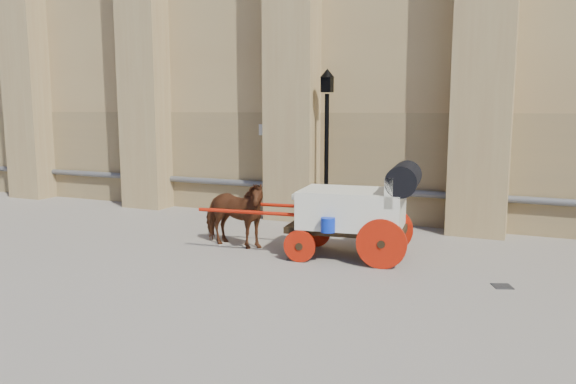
% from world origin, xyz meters
% --- Properties ---
extents(ground, '(90.00, 90.00, 0.00)m').
position_xyz_m(ground, '(0.00, 0.00, 0.00)').
color(ground, '#70675D').
rests_on(ground, ground).
extents(horse, '(1.90, 1.03, 1.53)m').
position_xyz_m(horse, '(-0.92, 0.06, 0.77)').
color(horse, brown).
rests_on(horse, ground).
extents(carriage, '(4.74, 1.81, 2.03)m').
position_xyz_m(carriage, '(1.95, 0.28, 1.09)').
color(carriage, black).
rests_on(carriage, ground).
extents(street_lamp, '(0.39, 0.39, 4.15)m').
position_xyz_m(street_lamp, '(0.12, 3.32, 2.22)').
color(street_lamp, black).
rests_on(street_lamp, ground).
extents(drain_grate_near, '(0.36, 0.36, 0.01)m').
position_xyz_m(drain_grate_near, '(0.78, -0.35, 0.01)').
color(drain_grate_near, black).
rests_on(drain_grate_near, ground).
extents(drain_grate_far, '(0.42, 0.42, 0.01)m').
position_xyz_m(drain_grate_far, '(4.84, -0.56, 0.01)').
color(drain_grate_far, black).
rests_on(drain_grate_far, ground).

